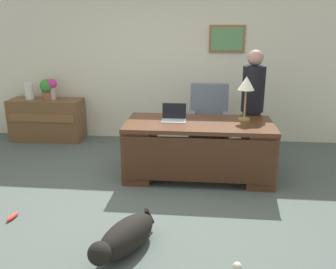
{
  "coord_description": "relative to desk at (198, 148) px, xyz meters",
  "views": [
    {
      "loc": [
        0.63,
        -3.75,
        1.99
      ],
      "look_at": [
        0.23,
        0.3,
        0.75
      ],
      "focal_mm": 38.26,
      "sensor_mm": 36.0,
      "label": 1
    }
  ],
  "objects": [
    {
      "name": "ground_plane",
      "position": [
        -0.59,
        -0.81,
        -0.42
      ],
      "size": [
        12.0,
        12.0,
        0.0
      ],
      "primitive_type": "plane",
      "color": "#4C5651"
    },
    {
      "name": "laptop",
      "position": [
        -0.34,
        0.08,
        0.4
      ],
      "size": [
        0.32,
        0.22,
        0.22
      ],
      "color": "#B2B5BA",
      "rests_on": "desk"
    },
    {
      "name": "dog_toy_ball",
      "position": [
        0.37,
        -1.94,
        -0.38
      ],
      "size": [
        0.07,
        0.07,
        0.07
      ],
      "primitive_type": "sphere",
      "color": "beige",
      "rests_on": "ground_plane"
    },
    {
      "name": "potted_plant",
      "position": [
        -2.69,
        1.44,
        0.52
      ],
      "size": [
        0.24,
        0.24,
        0.36
      ],
      "color": "brown",
      "rests_on": "credenza"
    },
    {
      "name": "desk_lamp",
      "position": [
        0.6,
        0.21,
        0.81
      ],
      "size": [
        0.22,
        0.22,
        0.59
      ],
      "color": "#9E8447",
      "rests_on": "desk"
    },
    {
      "name": "person_standing",
      "position": [
        0.75,
        0.6,
        0.44
      ],
      "size": [
        0.32,
        0.32,
        1.67
      ],
      "color": "#262323",
      "rests_on": "ground_plane"
    },
    {
      "name": "dog_lying",
      "position": [
        -0.63,
        -1.79,
        -0.27
      ],
      "size": [
        0.58,
        0.85,
        0.3
      ],
      "color": "black",
      "rests_on": "ground_plane"
    },
    {
      "name": "back_wall",
      "position": [
        -0.58,
        1.79,
        0.93
      ],
      "size": [
        7.0,
        0.16,
        2.7
      ],
      "color": "beige",
      "rests_on": "ground_plane"
    },
    {
      "name": "desk",
      "position": [
        0.0,
        0.0,
        0.0
      ],
      "size": [
        1.94,
        0.92,
        0.77
      ],
      "color": "#4C2B19",
      "rests_on": "ground_plane"
    },
    {
      "name": "credenza",
      "position": [
        -2.74,
        1.44,
        -0.05
      ],
      "size": [
        1.28,
        0.5,
        0.74
      ],
      "color": "brown",
      "rests_on": "ground_plane"
    },
    {
      "name": "dog_toy_bone",
      "position": [
        -1.96,
        -1.32,
        -0.4
      ],
      "size": [
        0.08,
        0.2,
        0.05
      ],
      "primitive_type": "ellipsoid",
      "rotation": [
        0.0,
        0.0,
        4.57
      ],
      "color": "#E53F33",
      "rests_on": "ground_plane"
    },
    {
      "name": "armchair",
      "position": [
        0.14,
        0.97,
        0.07
      ],
      "size": [
        0.6,
        0.59,
        1.11
      ],
      "color": "slate",
      "rests_on": "ground_plane"
    },
    {
      "name": "vase_with_flowers",
      "position": [
        -2.59,
        1.44,
        0.55
      ],
      "size": [
        0.17,
        0.17,
        0.37
      ],
      "color": "#C19CA4",
      "rests_on": "credenza"
    },
    {
      "name": "vase_empty",
      "position": [
        -3.02,
        1.44,
        0.46
      ],
      "size": [
        0.16,
        0.16,
        0.29
      ],
      "primitive_type": "cylinder",
      "color": "silver",
      "rests_on": "credenza"
    }
  ]
}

